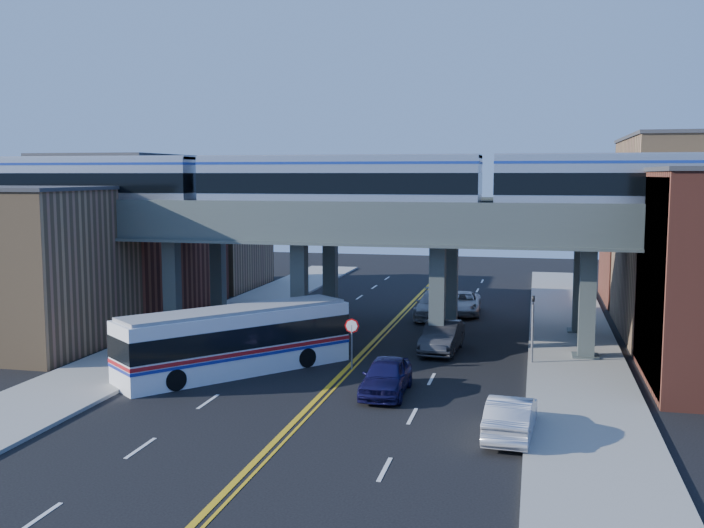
{
  "coord_description": "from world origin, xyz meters",
  "views": [
    {
      "loc": [
        9.24,
        -34.92,
        9.86
      ],
      "look_at": [
        -0.43,
        6.14,
        5.03
      ],
      "focal_mm": 40.0,
      "sensor_mm": 36.0,
      "label": 1
    }
  ],
  "objects_px": {
    "car_lane_c": "(462,303)",
    "car_lane_d": "(435,305)",
    "car_lane_b": "(442,337)",
    "car_parked_curb": "(511,416)",
    "traffic_signal": "(533,322)",
    "car_lane_a": "(386,376)",
    "transit_train": "(338,184)",
    "stop_sign": "(352,335)",
    "transit_bus": "(236,341)"
  },
  "relations": [
    {
      "from": "car_lane_c",
      "to": "car_lane_d",
      "type": "bearing_deg",
      "value": -133.77
    },
    {
      "from": "car_lane_b",
      "to": "car_parked_curb",
      "type": "relative_size",
      "value": 1.09
    },
    {
      "from": "car_parked_curb",
      "to": "car_lane_d",
      "type": "bearing_deg",
      "value": -72.45
    },
    {
      "from": "car_parked_curb",
      "to": "traffic_signal",
      "type": "bearing_deg",
      "value": -89.7
    },
    {
      "from": "car_lane_b",
      "to": "car_lane_d",
      "type": "relative_size",
      "value": 0.85
    },
    {
      "from": "car_lane_b",
      "to": "car_lane_a",
      "type": "bearing_deg",
      "value": -95.85
    },
    {
      "from": "transit_train",
      "to": "car_lane_a",
      "type": "xyz_separation_m",
      "value": [
        4.52,
        -9.03,
        -8.52
      ]
    },
    {
      "from": "transit_train",
      "to": "car_lane_d",
      "type": "xyz_separation_m",
      "value": [
        4.24,
        10.53,
        -8.46
      ]
    },
    {
      "from": "traffic_signal",
      "to": "car_parked_curb",
      "type": "relative_size",
      "value": 0.86
    },
    {
      "from": "stop_sign",
      "to": "car_parked_curb",
      "type": "xyz_separation_m",
      "value": [
        8.2,
        -8.64,
        -0.97
      ]
    },
    {
      "from": "transit_bus",
      "to": "car_parked_curb",
      "type": "height_order",
      "value": "transit_bus"
    },
    {
      "from": "traffic_signal",
      "to": "car_lane_b",
      "type": "relative_size",
      "value": 0.79
    },
    {
      "from": "car_lane_a",
      "to": "car_lane_b",
      "type": "relative_size",
      "value": 0.93
    },
    {
      "from": "traffic_signal",
      "to": "car_lane_b",
      "type": "height_order",
      "value": "traffic_signal"
    },
    {
      "from": "car_lane_c",
      "to": "car_lane_b",
      "type": "bearing_deg",
      "value": -92.5
    },
    {
      "from": "transit_train",
      "to": "stop_sign",
      "type": "relative_size",
      "value": 18.68
    },
    {
      "from": "car_lane_b",
      "to": "car_parked_curb",
      "type": "height_order",
      "value": "car_lane_b"
    },
    {
      "from": "transit_bus",
      "to": "car_lane_c",
      "type": "relative_size",
      "value": 2.02
    },
    {
      "from": "stop_sign",
      "to": "car_lane_a",
      "type": "xyz_separation_m",
      "value": [
        2.54,
        -4.03,
        -0.94
      ]
    },
    {
      "from": "car_lane_a",
      "to": "traffic_signal",
      "type": "bearing_deg",
      "value": 47.2
    },
    {
      "from": "transit_train",
      "to": "car_lane_c",
      "type": "height_order",
      "value": "transit_train"
    },
    {
      "from": "car_lane_a",
      "to": "car_lane_b",
      "type": "height_order",
      "value": "car_lane_b"
    },
    {
      "from": "transit_bus",
      "to": "car_lane_d",
      "type": "distance_m",
      "value": 19.11
    },
    {
      "from": "car_lane_a",
      "to": "car_parked_curb",
      "type": "relative_size",
      "value": 1.01
    },
    {
      "from": "traffic_signal",
      "to": "transit_bus",
      "type": "height_order",
      "value": "traffic_signal"
    },
    {
      "from": "car_parked_curb",
      "to": "stop_sign",
      "type": "bearing_deg",
      "value": -42.76
    },
    {
      "from": "transit_bus",
      "to": "car_lane_d",
      "type": "bearing_deg",
      "value": 15.53
    },
    {
      "from": "transit_bus",
      "to": "car_parked_curb",
      "type": "bearing_deg",
      "value": -76.73
    },
    {
      "from": "transit_train",
      "to": "car_lane_b",
      "type": "bearing_deg",
      "value": -0.03
    },
    {
      "from": "car_lane_a",
      "to": "car_lane_b",
      "type": "distance_m",
      "value": 9.14
    },
    {
      "from": "car_lane_c",
      "to": "car_lane_d",
      "type": "distance_m",
      "value": 2.57
    },
    {
      "from": "traffic_signal",
      "to": "car_lane_c",
      "type": "xyz_separation_m",
      "value": [
        -4.96,
        14.46,
        -1.54
      ]
    },
    {
      "from": "car_lane_a",
      "to": "car_lane_b",
      "type": "xyz_separation_m",
      "value": [
        1.45,
        9.03,
        0.03
      ]
    },
    {
      "from": "stop_sign",
      "to": "car_lane_b",
      "type": "bearing_deg",
      "value": 51.42
    },
    {
      "from": "transit_train",
      "to": "transit_bus",
      "type": "xyz_separation_m",
      "value": [
        -3.49,
        -6.94,
        -7.74
      ]
    },
    {
      "from": "car_lane_c",
      "to": "traffic_signal",
      "type": "bearing_deg",
      "value": -73.78
    },
    {
      "from": "transit_bus",
      "to": "car_parked_curb",
      "type": "distance_m",
      "value": 15.24
    },
    {
      "from": "car_lane_d",
      "to": "stop_sign",
      "type": "bearing_deg",
      "value": -99.29
    },
    {
      "from": "car_lane_b",
      "to": "car_lane_c",
      "type": "xyz_separation_m",
      "value": [
        -0.04,
        12.46,
        -0.09
      ]
    },
    {
      "from": "traffic_signal",
      "to": "car_lane_b",
      "type": "distance_m",
      "value": 5.5
    },
    {
      "from": "transit_bus",
      "to": "car_lane_d",
      "type": "height_order",
      "value": "transit_bus"
    },
    {
      "from": "transit_train",
      "to": "transit_bus",
      "type": "height_order",
      "value": "transit_train"
    },
    {
      "from": "stop_sign",
      "to": "car_lane_c",
      "type": "height_order",
      "value": "stop_sign"
    },
    {
      "from": "stop_sign",
      "to": "car_lane_a",
      "type": "relative_size",
      "value": 0.55
    },
    {
      "from": "transit_train",
      "to": "car_parked_curb",
      "type": "height_order",
      "value": "transit_train"
    },
    {
      "from": "stop_sign",
      "to": "transit_train",
      "type": "bearing_deg",
      "value": 111.61
    },
    {
      "from": "transit_train",
      "to": "car_lane_b",
      "type": "distance_m",
      "value": 10.38
    },
    {
      "from": "stop_sign",
      "to": "car_lane_b",
      "type": "height_order",
      "value": "stop_sign"
    },
    {
      "from": "car_lane_b",
      "to": "car_lane_d",
      "type": "bearing_deg",
      "value": 102.59
    },
    {
      "from": "car_lane_a",
      "to": "car_lane_c",
      "type": "height_order",
      "value": "car_lane_a"
    }
  ]
}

